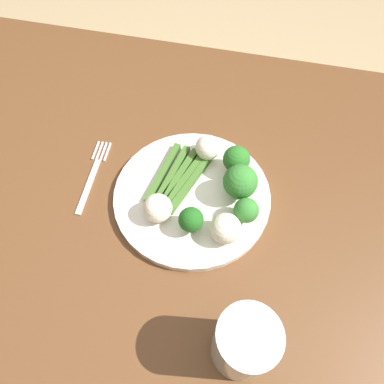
# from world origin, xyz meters

# --- Properties ---
(ground_plane) EXTENTS (6.00, 6.00, 0.02)m
(ground_plane) POSITION_xyz_m (0.00, 0.00, -0.01)
(ground_plane) COLOR tan
(dining_table) EXTENTS (1.17, 0.95, 0.76)m
(dining_table) POSITION_xyz_m (0.00, 0.00, 0.65)
(dining_table) COLOR brown
(dining_table) RESTS_ON ground_plane
(plate) EXTENTS (0.28, 0.28, 0.01)m
(plate) POSITION_xyz_m (0.06, 0.05, 0.76)
(plate) COLOR silver
(plate) RESTS_ON dining_table
(asparagus_bundle) EXTENTS (0.09, 0.15, 0.01)m
(asparagus_bundle) POSITION_xyz_m (0.03, 0.07, 0.78)
(asparagus_bundle) COLOR #3D6626
(asparagus_bundle) RESTS_ON plate
(broccoli_back) EXTENTS (0.04, 0.04, 0.05)m
(broccoli_back) POSITION_xyz_m (0.07, -0.02, 0.80)
(broccoli_back) COLOR #4C7F2B
(broccoli_back) RESTS_ON plate
(broccoli_front) EXTENTS (0.05, 0.05, 0.06)m
(broccoli_front) POSITION_xyz_m (0.13, 0.11, 0.80)
(broccoli_front) COLOR #568E33
(broccoli_front) RESTS_ON plate
(broccoli_outer_edge) EXTENTS (0.04, 0.04, 0.05)m
(broccoli_outer_edge) POSITION_xyz_m (0.16, 0.02, 0.80)
(broccoli_outer_edge) COLOR #609E3D
(broccoli_outer_edge) RESTS_ON plate
(broccoli_near_center) EXTENTS (0.06, 0.06, 0.07)m
(broccoli_near_center) POSITION_xyz_m (0.14, 0.06, 0.81)
(broccoli_near_center) COLOR #609E3D
(broccoli_near_center) RESTS_ON plate
(cauliflower_front_left) EXTENTS (0.05, 0.05, 0.05)m
(cauliflower_front_left) POSITION_xyz_m (0.01, -0.01, 0.80)
(cauliflower_front_left) COLOR white
(cauliflower_front_left) RESTS_ON plate
(cauliflower_mid) EXTENTS (0.05, 0.05, 0.05)m
(cauliflower_mid) POSITION_xyz_m (0.07, 0.14, 0.79)
(cauliflower_mid) COLOR white
(cauliflower_mid) RESTS_ON plate
(cauliflower_right) EXTENTS (0.05, 0.05, 0.05)m
(cauliflower_right) POSITION_xyz_m (0.13, -0.02, 0.80)
(cauliflower_right) COLOR silver
(cauliflower_right) RESTS_ON plate
(fork) EXTENTS (0.03, 0.17, 0.00)m
(fork) POSITION_xyz_m (-0.13, 0.05, 0.76)
(fork) COLOR silver
(fork) RESTS_ON dining_table
(water_glass) EXTENTS (0.08, 0.08, 0.12)m
(water_glass) POSITION_xyz_m (0.18, -0.18, 0.82)
(water_glass) COLOR silver
(water_glass) RESTS_ON dining_table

